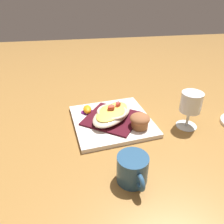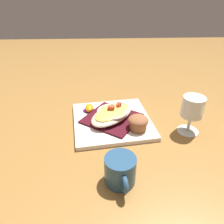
{
  "view_description": "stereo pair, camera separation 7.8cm",
  "coord_description": "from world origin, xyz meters",
  "px_view_note": "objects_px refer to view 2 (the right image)",
  "views": [
    {
      "loc": [
        -0.11,
        -0.66,
        0.45
      ],
      "look_at": [
        0.0,
        0.0,
        0.05
      ],
      "focal_mm": 35.27,
      "sensor_mm": 36.0,
      "label": 1
    },
    {
      "loc": [
        -0.03,
        -0.66,
        0.45
      ],
      "look_at": [
        0.0,
        0.0,
        0.05
      ],
      "focal_mm": 35.27,
      "sensor_mm": 36.0,
      "label": 2
    }
  ],
  "objects_px": {
    "square_plate": "(112,121)",
    "orange_garnish": "(89,108)",
    "stemmed_glass": "(192,109)",
    "gratin_dish": "(112,113)",
    "coffee_mug": "(120,172)",
    "muffin": "(138,122)"
  },
  "relations": [
    {
      "from": "muffin",
      "to": "stemmed_glass",
      "type": "xyz_separation_m",
      "value": [
        0.17,
        0.0,
        0.05
      ]
    },
    {
      "from": "gratin_dish",
      "to": "coffee_mug",
      "type": "relative_size",
      "value": 1.91
    },
    {
      "from": "muffin",
      "to": "orange_garnish",
      "type": "xyz_separation_m",
      "value": [
        -0.17,
        0.13,
        -0.02
      ]
    },
    {
      "from": "gratin_dish",
      "to": "stemmed_glass",
      "type": "height_order",
      "value": "stemmed_glass"
    },
    {
      "from": "orange_garnish",
      "to": "muffin",
      "type": "bearing_deg",
      "value": -37.1
    },
    {
      "from": "coffee_mug",
      "to": "stemmed_glass",
      "type": "distance_m",
      "value": 0.33
    },
    {
      "from": "square_plate",
      "to": "coffee_mug",
      "type": "height_order",
      "value": "coffee_mug"
    },
    {
      "from": "square_plate",
      "to": "stemmed_glass",
      "type": "distance_m",
      "value": 0.28
    },
    {
      "from": "gratin_dish",
      "to": "muffin",
      "type": "distance_m",
      "value": 0.11
    },
    {
      "from": "coffee_mug",
      "to": "stemmed_glass",
      "type": "relative_size",
      "value": 0.83
    },
    {
      "from": "stemmed_glass",
      "to": "orange_garnish",
      "type": "bearing_deg",
      "value": 159.7
    },
    {
      "from": "square_plate",
      "to": "muffin",
      "type": "xyz_separation_m",
      "value": [
        0.08,
        -0.06,
        0.03
      ]
    },
    {
      "from": "coffee_mug",
      "to": "stemmed_glass",
      "type": "height_order",
      "value": "stemmed_glass"
    },
    {
      "from": "square_plate",
      "to": "orange_garnish",
      "type": "relative_size",
      "value": 5.23
    },
    {
      "from": "gratin_dish",
      "to": "coffee_mug",
      "type": "bearing_deg",
      "value": -88.12
    },
    {
      "from": "gratin_dish",
      "to": "orange_garnish",
      "type": "distance_m",
      "value": 0.11
    },
    {
      "from": "orange_garnish",
      "to": "gratin_dish",
      "type": "bearing_deg",
      "value": -36.79
    },
    {
      "from": "muffin",
      "to": "orange_garnish",
      "type": "distance_m",
      "value": 0.21
    },
    {
      "from": "gratin_dish",
      "to": "square_plate",
      "type": "bearing_deg",
      "value": -120.04
    },
    {
      "from": "muffin",
      "to": "coffee_mug",
      "type": "height_order",
      "value": "coffee_mug"
    },
    {
      "from": "square_plate",
      "to": "orange_garnish",
      "type": "bearing_deg",
      "value": 143.13
    },
    {
      "from": "stemmed_glass",
      "to": "gratin_dish",
      "type": "bearing_deg",
      "value": 166.18
    }
  ]
}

